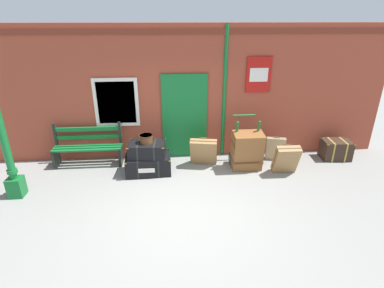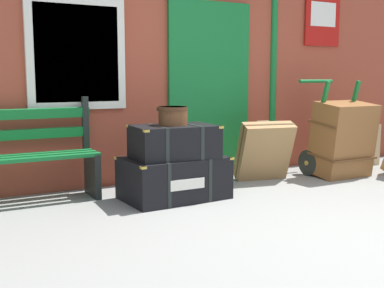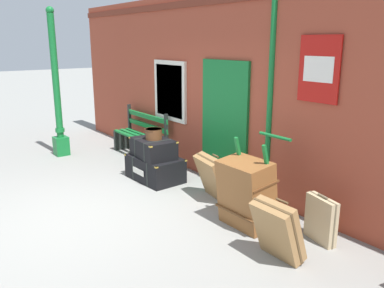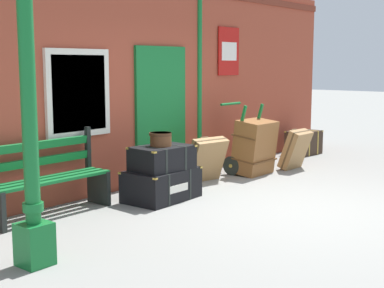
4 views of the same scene
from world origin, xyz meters
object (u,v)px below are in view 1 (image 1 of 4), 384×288
Objects in this scene: platform_bench at (88,147)px; suitcase_slate at (286,159)px; round_hatbox at (146,138)px; porters_trolley at (245,155)px; lamp_post at (4,142)px; large_brown_trunk at (247,151)px; corner_trunk at (336,149)px; suitcase_charcoal at (275,149)px; suitcase_olive at (204,152)px; steamer_trunk_middle at (147,150)px; steamer_trunk_base at (148,164)px.

suitcase_slate is at bearing -10.80° from platform_bench.
porters_trolley is at bearing 4.43° from round_hatbox.
round_hatbox is at bearing 16.99° from lamp_post.
platform_bench is at bearing 174.21° from porters_trolley.
large_brown_trunk is 2.42m from corner_trunk.
round_hatbox is 0.50× the size of suitcase_charcoal.
porters_trolley is 1.67× the size of suitcase_olive.
suitcase_olive is at bearing 14.97° from lamp_post.
suitcase_slate is (4.55, -0.87, -0.09)m from platform_bench.
round_hatbox is at bearing 174.28° from suitcase_slate.
large_brown_trunk is 1.52× the size of suitcase_charcoal.
round_hatbox is at bearing 105.25° from steamer_trunk_middle.
corner_trunk is at bearing -3.04° from suitcase_charcoal.
large_brown_trunk reaches higher than round_hatbox.
platform_bench is 1.36× the size of porters_trolley.
suitcase_slate is at bearing -30.79° from porters_trolley.
suitcase_slate is at bearing -156.58° from corner_trunk.
steamer_trunk_middle is 0.27m from round_hatbox.
steamer_trunk_base is 4.68m from corner_trunk.
steamer_trunk_base is at bearing 16.08° from round_hatbox.
platform_bench reaches higher than suitcase_olive.
round_hatbox is at bearing -21.20° from platform_bench.
steamer_trunk_middle is 3.19m from suitcase_charcoal.
steamer_trunk_base is 2.29m from porters_trolley.
round_hatbox is 3.17m from suitcase_slate.
corner_trunk is at bearing -1.81° from platform_bench.
suitcase_charcoal is (0.85, 0.27, 0.02)m from porters_trolley.
porters_trolley reaches higher than large_brown_trunk.
large_brown_trunk is 0.97m from suitcase_charcoal.
round_hatbox reaches higher than suitcase_charcoal.
corner_trunk is (1.56, 0.68, -0.11)m from suitcase_slate.
platform_bench is (1.12, 1.34, -0.72)m from lamp_post.
steamer_trunk_base is 3.13m from suitcase_slate.
porters_trolley is at bearing 149.21° from suitcase_slate.
steamer_trunk_middle is at bearing -21.75° from platform_bench.
suitcase_slate reaches higher than suitcase_charcoal.
suitcase_charcoal is at bearing 88.26° from suitcase_slate.
round_hatbox is at bearing -175.57° from porters_trolley.
lamp_post is 4.09m from suitcase_olive.
suitcase_olive is at bearing 165.44° from large_brown_trunk.
steamer_trunk_middle is at bearing -74.75° from round_hatbox.
large_brown_trunk is (3.73, -0.56, 0.02)m from platform_bench.
large_brown_trunk reaches higher than suitcase_olive.
round_hatbox is at bearing -169.06° from suitcase_olive.
steamer_trunk_middle is 1.19× the size of suitcase_slate.
suitcase_slate is at bearing -5.72° from round_hatbox.
suitcase_charcoal is at bearing 12.13° from lamp_post.
suitcase_charcoal is at bearing 17.48° from porters_trolley.
platform_bench reaches higher than steamer_trunk_base.
platform_bench is 1.55m from steamer_trunk_middle.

